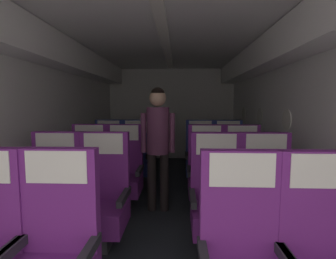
{
  "coord_description": "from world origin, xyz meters",
  "views": [
    {
      "loc": [
        0.19,
        -0.07,
        1.36
      ],
      "look_at": [
        0.02,
        3.8,
        0.97
      ],
      "focal_mm": 27.32,
      "sensor_mm": 36.0,
      "label": 1
    }
  ],
  "objects_px": {
    "seat_d_left_aisle": "(136,158)",
    "seat_c_left_window": "(88,173)",
    "seat_b_left_window": "(53,199)",
    "seat_b_right_window": "(217,201)",
    "seat_b_left_aisle": "(102,200)",
    "seat_b_right_aisle": "(267,202)",
    "seat_c_right_window": "(207,174)",
    "seat_d_left_window": "(108,158)",
    "flight_attendant": "(158,136)",
    "seat_d_right_window": "(200,159)",
    "seat_a_left_aisle": "(53,258)",
    "seat_d_right_aisle": "(229,159)",
    "seat_c_left_aisle": "(123,173)",
    "seat_c_right_aisle": "(243,175)"
  },
  "relations": [
    {
      "from": "seat_b_right_window",
      "to": "seat_d_right_aisle",
      "type": "height_order",
      "value": "same"
    },
    {
      "from": "seat_a_left_aisle",
      "to": "seat_b_left_aisle",
      "type": "height_order",
      "value": "same"
    },
    {
      "from": "seat_c_right_aisle",
      "to": "seat_d_left_window",
      "type": "bearing_deg",
      "value": 154.63
    },
    {
      "from": "seat_b_right_aisle",
      "to": "seat_c_left_aisle",
      "type": "xyz_separation_m",
      "value": [
        -1.55,
        0.92,
        0.0
      ]
    },
    {
      "from": "seat_d_left_aisle",
      "to": "seat_c_left_window",
      "type": "bearing_deg",
      "value": -116.4
    },
    {
      "from": "seat_b_right_window",
      "to": "seat_d_left_window",
      "type": "height_order",
      "value": "same"
    },
    {
      "from": "seat_d_left_aisle",
      "to": "seat_d_right_window",
      "type": "bearing_deg",
      "value": -0.57
    },
    {
      "from": "seat_c_right_window",
      "to": "seat_d_left_window",
      "type": "height_order",
      "value": "same"
    },
    {
      "from": "seat_c_right_window",
      "to": "seat_d_left_window",
      "type": "relative_size",
      "value": 1.0
    },
    {
      "from": "seat_d_left_window",
      "to": "flight_attendant",
      "type": "bearing_deg",
      "value": -48.17
    },
    {
      "from": "seat_c_right_aisle",
      "to": "seat_d_right_aisle",
      "type": "bearing_deg",
      "value": 90.03
    },
    {
      "from": "seat_c_left_aisle",
      "to": "seat_d_right_window",
      "type": "relative_size",
      "value": 1.0
    },
    {
      "from": "seat_c_left_window",
      "to": "seat_d_right_aisle",
      "type": "height_order",
      "value": "same"
    },
    {
      "from": "seat_a_left_aisle",
      "to": "seat_d_left_window",
      "type": "xyz_separation_m",
      "value": [
        -0.46,
        2.82,
        0.0
      ]
    },
    {
      "from": "seat_c_right_window",
      "to": "seat_d_right_aisle",
      "type": "xyz_separation_m",
      "value": [
        0.47,
        0.94,
        0.0
      ]
    },
    {
      "from": "seat_c_left_window",
      "to": "seat_d_left_aisle",
      "type": "height_order",
      "value": "same"
    },
    {
      "from": "seat_b_right_aisle",
      "to": "seat_c_right_window",
      "type": "relative_size",
      "value": 1.0
    },
    {
      "from": "seat_b_left_aisle",
      "to": "seat_c_left_window",
      "type": "relative_size",
      "value": 1.0
    },
    {
      "from": "seat_c_right_aisle",
      "to": "seat_c_right_window",
      "type": "xyz_separation_m",
      "value": [
        -0.47,
        0.0,
        0.0
      ]
    },
    {
      "from": "seat_b_right_aisle",
      "to": "flight_attendant",
      "type": "distance_m",
      "value": 1.46
    },
    {
      "from": "seat_d_right_window",
      "to": "seat_d_right_aisle",
      "type": "bearing_deg",
      "value": -0.72
    },
    {
      "from": "seat_b_right_aisle",
      "to": "seat_c_right_aisle",
      "type": "bearing_deg",
      "value": 89.84
    },
    {
      "from": "seat_b_left_window",
      "to": "seat_d_left_window",
      "type": "bearing_deg",
      "value": 90.03
    },
    {
      "from": "seat_b_right_window",
      "to": "seat_c_right_window",
      "type": "height_order",
      "value": "same"
    },
    {
      "from": "seat_c_right_window",
      "to": "seat_b_left_aisle",
      "type": "bearing_deg",
      "value": -139.19
    },
    {
      "from": "seat_b_left_window",
      "to": "seat_b_right_window",
      "type": "relative_size",
      "value": 1.0
    },
    {
      "from": "seat_d_right_aisle",
      "to": "seat_d_right_window",
      "type": "relative_size",
      "value": 1.0
    },
    {
      "from": "seat_a_left_aisle",
      "to": "seat_d_left_aisle",
      "type": "relative_size",
      "value": 1.0
    },
    {
      "from": "seat_a_left_aisle",
      "to": "seat_b_right_window",
      "type": "xyz_separation_m",
      "value": [
        1.1,
        0.92,
        0.0
      ]
    },
    {
      "from": "seat_d_right_window",
      "to": "flight_attendant",
      "type": "height_order",
      "value": "flight_attendant"
    },
    {
      "from": "seat_a_left_aisle",
      "to": "seat_b_right_window",
      "type": "relative_size",
      "value": 1.0
    },
    {
      "from": "seat_d_right_aisle",
      "to": "flight_attendant",
      "type": "xyz_separation_m",
      "value": [
        -1.09,
        -1.03,
        0.51
      ]
    },
    {
      "from": "seat_a_left_aisle",
      "to": "seat_c_left_aisle",
      "type": "xyz_separation_m",
      "value": [
        0.02,
        1.85,
        0.0
      ]
    },
    {
      "from": "seat_b_right_aisle",
      "to": "flight_attendant",
      "type": "bearing_deg",
      "value": 142.57
    },
    {
      "from": "seat_a_left_aisle",
      "to": "seat_b_left_aisle",
      "type": "relative_size",
      "value": 1.0
    },
    {
      "from": "seat_d_right_aisle",
      "to": "flight_attendant",
      "type": "bearing_deg",
      "value": -136.65
    },
    {
      "from": "seat_d_left_window",
      "to": "seat_d_right_window",
      "type": "distance_m",
      "value": 1.57
    },
    {
      "from": "seat_b_left_window",
      "to": "seat_b_right_window",
      "type": "distance_m",
      "value": 1.56
    },
    {
      "from": "seat_c_right_window",
      "to": "seat_d_right_window",
      "type": "height_order",
      "value": "same"
    },
    {
      "from": "seat_c_right_aisle",
      "to": "seat_d_left_window",
      "type": "distance_m",
      "value": 2.25
    },
    {
      "from": "seat_c_left_window",
      "to": "seat_d_right_window",
      "type": "height_order",
      "value": "same"
    },
    {
      "from": "seat_c_left_window",
      "to": "flight_attendant",
      "type": "relative_size",
      "value": 0.7
    },
    {
      "from": "seat_c_left_aisle",
      "to": "seat_c_right_window",
      "type": "height_order",
      "value": "same"
    },
    {
      "from": "flight_attendant",
      "to": "seat_d_right_aisle",
      "type": "bearing_deg",
      "value": 64.54
    },
    {
      "from": "seat_c_right_window",
      "to": "seat_d_left_window",
      "type": "xyz_separation_m",
      "value": [
        -1.57,
        0.96,
        0.0
      ]
    },
    {
      "from": "seat_c_left_window",
      "to": "seat_d_right_window",
      "type": "distance_m",
      "value": 1.83
    },
    {
      "from": "seat_d_right_window",
      "to": "seat_a_left_aisle",
      "type": "bearing_deg",
      "value": -111.48
    },
    {
      "from": "seat_c_left_window",
      "to": "seat_d_left_window",
      "type": "distance_m",
      "value": 0.96
    },
    {
      "from": "seat_b_right_aisle",
      "to": "seat_d_right_window",
      "type": "bearing_deg",
      "value": 103.99
    },
    {
      "from": "seat_c_right_window",
      "to": "flight_attendant",
      "type": "distance_m",
      "value": 0.81
    }
  ]
}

